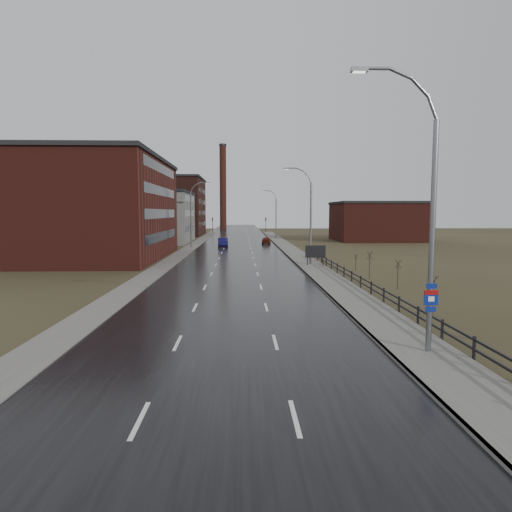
{
  "coord_description": "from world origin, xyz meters",
  "views": [
    {
      "loc": [
        0.73,
        -17.04,
        6.17
      ],
      "look_at": [
        1.77,
        16.06,
        3.0
      ],
      "focal_mm": 32.0,
      "sensor_mm": 36.0,
      "label": 1
    }
  ],
  "objects": [
    {
      "name": "smokestack",
      "position": [
        -6.0,
        150.0,
        15.5
      ],
      "size": [
        2.7,
        2.7,
        30.7
      ],
      "color": "#331611",
      "rests_on": "ground"
    },
    {
      "name": "shrub_f",
      "position": [
        12.93,
        31.04,
        0.93
      ],
      "size": [
        0.42,
        0.44,
        1.75
      ],
      "color": "#382D23",
      "rests_on": "ground"
    },
    {
      "name": "car_near",
      "position": [
        -2.61,
        63.59,
        0.8
      ],
      "size": [
        1.99,
        4.97,
        1.61
      ],
      "primitive_type": "imported",
      "rotation": [
        0.0,
        0.0,
        0.06
      ],
      "color": "#110D42",
      "rests_on": "ground"
    },
    {
      "name": "guardrail",
      "position": [
        10.3,
        18.31,
        0.71
      ],
      "size": [
        0.1,
        53.05,
        1.1
      ],
      "color": "black",
      "rests_on": "ground"
    },
    {
      "name": "warehouse_far",
      "position": [
        -22.99,
        108.0,
        7.76
      ],
      "size": [
        26.52,
        24.48,
        15.5
      ],
      "color": "#331611",
      "rests_on": "ground"
    },
    {
      "name": "road",
      "position": [
        0.0,
        60.0,
        0.03
      ],
      "size": [
        14.0,
        300.0,
        0.06
      ],
      "primitive_type": "cube",
      "color": "black",
      "rests_on": "ground"
    },
    {
      "name": "curb_right",
      "position": [
        7.08,
        35.0,
        0.09
      ],
      "size": [
        0.16,
        180.0,
        0.18
      ],
      "primitive_type": "cube",
      "color": "slate",
      "rests_on": "ground"
    },
    {
      "name": "streetlight_right_far",
      "position": [
        8.5,
        90.0,
        5.84
      ],
      "size": [
        3.36,
        0.28,
        11.35
      ],
      "color": "slate",
      "rests_on": "ground"
    },
    {
      "name": "traffic_light_left",
      "position": [
        -8.0,
        120.0,
        4.6
      ],
      "size": [
        0.58,
        2.73,
        5.3
      ],
      "color": "black",
      "rests_on": "ground"
    },
    {
      "name": "streetlight_main",
      "position": [
        8.47,
        2.0,
        6.06
      ],
      "size": [
        3.91,
        0.29,
        12.11
      ],
      "color": "slate",
      "rests_on": "ground"
    },
    {
      "name": "billboard",
      "position": [
        9.1,
        34.31,
        1.67
      ],
      "size": [
        2.31,
        0.17,
        2.44
      ],
      "color": "black",
      "rests_on": "ground"
    },
    {
      "name": "sidewalk_left",
      "position": [
        -8.2,
        60.0,
        0.06
      ],
      "size": [
        2.4,
        260.0,
        0.12
      ],
      "primitive_type": "cube",
      "color": "#595651",
      "rests_on": "ground"
    },
    {
      "name": "shrub_d",
      "position": [
        13.38,
        19.18,
        1.26
      ],
      "size": [
        0.56,
        0.59,
        2.37
      ],
      "color": "#382D23",
      "rests_on": "ground"
    },
    {
      "name": "streetlight_left",
      "position": [
        -7.7,
        62.0,
        5.84
      ],
      "size": [
        3.36,
        0.28,
        11.35
      ],
      "color": "slate",
      "rests_on": "ground"
    },
    {
      "name": "building_right",
      "position": [
        30.3,
        82.0,
        4.26
      ],
      "size": [
        18.36,
        16.32,
        8.5
      ],
      "color": "#471914",
      "rests_on": "ground"
    },
    {
      "name": "sidewalk_right",
      "position": [
        8.6,
        35.0,
        0.09
      ],
      "size": [
        3.2,
        180.0,
        0.18
      ],
      "primitive_type": "cube",
      "color": "#595651",
      "rests_on": "ground"
    },
    {
      "name": "warehouse_near",
      "position": [
        -20.99,
        45.0,
        6.76
      ],
      "size": [
        22.44,
        28.56,
        13.5
      ],
      "color": "#471914",
      "rests_on": "ground"
    },
    {
      "name": "ground",
      "position": [
        0.0,
        0.0,
        0.0
      ],
      "size": [
        320.0,
        320.0,
        0.0
      ],
      "primitive_type": "plane",
      "color": "#2D2819",
      "rests_on": "ground"
    },
    {
      "name": "shrub_e",
      "position": [
        12.55,
        24.45,
        1.37
      ],
      "size": [
        0.61,
        0.64,
        2.57
      ],
      "color": "#382D23",
      "rests_on": "ground"
    },
    {
      "name": "streetlight_right_mid",
      "position": [
        8.5,
        36.0,
        5.84
      ],
      "size": [
        3.36,
        0.28,
        11.35
      ],
      "color": "slate",
      "rests_on": "ground"
    },
    {
      "name": "traffic_light_right",
      "position": [
        8.0,
        120.0,
        4.6
      ],
      "size": [
        0.58,
        2.73,
        5.3
      ],
      "color": "black",
      "rests_on": "ground"
    },
    {
      "name": "warehouse_mid",
      "position": [
        -17.99,
        78.0,
        5.26
      ],
      "size": [
        16.32,
        20.4,
        10.5
      ],
      "color": "slate",
      "rests_on": "ground"
    },
    {
      "name": "shrub_c",
      "position": [
        12.17,
        9.54,
        1.29
      ],
      "size": [
        0.57,
        0.61,
        2.43
      ],
      "color": "#382D23",
      "rests_on": "ground"
    },
    {
      "name": "car_far",
      "position": [
        5.5,
        71.19,
        0.7
      ],
      "size": [
        2.02,
        4.26,
        1.41
      ],
      "primitive_type": "imported",
      "rotation": [
        0.0,
        0.0,
        3.05
      ],
      "color": "#511A0D",
      "rests_on": "ground"
    }
  ]
}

